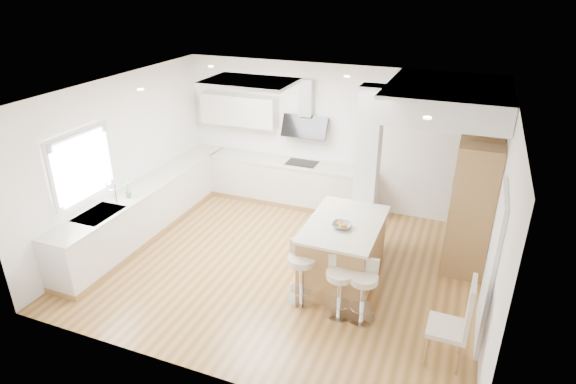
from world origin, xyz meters
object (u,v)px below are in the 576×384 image
at_px(bar_stool_a, 302,269).
at_px(peninsula, 343,251).
at_px(bar_stool_b, 340,284).
at_px(bar_stool_c, 363,288).
at_px(dining_chair, 458,320).

bearing_deg(bar_stool_a, peninsula, 46.17).
height_order(bar_stool_a, bar_stool_b, bar_stool_a).
bearing_deg(bar_stool_c, peninsula, 116.90).
bearing_deg(peninsula, bar_stool_a, -117.70).
bearing_deg(bar_stool_a, bar_stool_b, -25.41).
height_order(bar_stool_b, bar_stool_c, bar_stool_c).
bearing_deg(bar_stool_b, bar_stool_c, -9.41).
xyz_separation_m(bar_stool_a, bar_stool_c, (0.90, -0.07, -0.03)).
xyz_separation_m(bar_stool_b, dining_chair, (1.53, -0.38, 0.13)).
bearing_deg(bar_stool_c, bar_stool_a, 170.52).
height_order(bar_stool_a, dining_chair, dining_chair).
relative_size(peninsula, bar_stool_b, 1.80).
bearing_deg(bar_stool_a, bar_stool_c, -20.81).
relative_size(bar_stool_b, dining_chair, 0.75).
xyz_separation_m(peninsula, bar_stool_a, (-0.39, -0.74, 0.04)).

